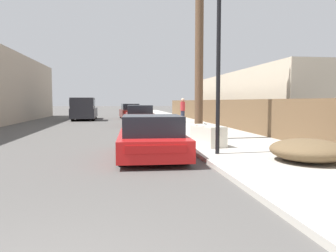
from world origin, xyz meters
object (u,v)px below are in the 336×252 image
(car_parked_mid, at_px, (140,116))
(utility_pole, at_px, (199,23))
(street_lamp, at_px, (218,54))
(brush_pile, at_px, (308,150))
(parked_sports_car_red, at_px, (151,138))
(pickup_truck, at_px, (84,109))
(pedestrian, at_px, (183,110))
(car_parked_far, at_px, (130,112))
(discarded_fridge, at_px, (208,135))

(car_parked_mid, relative_size, utility_pole, 0.51)
(street_lamp, height_order, brush_pile, street_lamp)
(car_parked_mid, bearing_deg, parked_sports_car_red, -90.19)
(parked_sports_car_red, height_order, pickup_truck, pickup_truck)
(car_parked_mid, relative_size, pedestrian, 2.63)
(street_lamp, bearing_deg, parked_sports_car_red, 169.38)
(car_parked_far, distance_m, utility_pole, 18.71)
(parked_sports_car_red, distance_m, pickup_truck, 20.26)
(parked_sports_car_red, distance_m, car_parked_mid, 12.89)
(car_parked_mid, relative_size, car_parked_far, 1.05)
(parked_sports_car_red, bearing_deg, street_lamp, -8.46)
(parked_sports_car_red, xyz_separation_m, pickup_truck, (-4.00, 19.85, 0.40))
(car_parked_far, bearing_deg, street_lamp, -89.20)
(discarded_fridge, relative_size, street_lamp, 0.34)
(street_lamp, relative_size, brush_pile, 2.50)
(car_parked_far, height_order, street_lamp, street_lamp)
(pedestrian, bearing_deg, utility_pole, -97.51)
(parked_sports_car_red, relative_size, pedestrian, 2.35)
(pedestrian, bearing_deg, car_parked_far, 114.87)
(brush_pile, bearing_deg, parked_sports_car_red, 154.18)
(utility_pole, distance_m, brush_pile, 6.89)
(parked_sports_car_red, bearing_deg, pickup_truck, 103.54)
(parked_sports_car_red, relative_size, car_parked_mid, 0.89)
(pedestrian, bearing_deg, pickup_truck, 141.23)
(discarded_fridge, distance_m, brush_pile, 3.73)
(parked_sports_car_red, relative_size, car_parked_far, 0.94)
(parked_sports_car_red, relative_size, street_lamp, 0.82)
(car_parked_far, xyz_separation_m, brush_pile, (3.77, -23.27, -0.25))
(parked_sports_car_red, relative_size, brush_pile, 2.06)
(car_parked_mid, bearing_deg, pickup_truck, 124.16)
(car_parked_mid, bearing_deg, pedestrian, 17.23)
(car_parked_mid, relative_size, pickup_truck, 0.79)
(discarded_fridge, xyz_separation_m, pickup_truck, (-6.09, 18.39, 0.50))
(pickup_truck, bearing_deg, parked_sports_car_red, 100.24)
(car_parked_mid, height_order, pickup_truck, pickup_truck)
(car_parked_mid, relative_size, street_lamp, 0.92)
(pickup_truck, distance_m, pedestrian, 9.74)
(car_parked_mid, bearing_deg, car_parked_far, 94.36)
(car_parked_far, relative_size, utility_pole, 0.48)
(utility_pole, height_order, pedestrian, utility_pole)
(car_parked_mid, height_order, car_parked_far, car_parked_far)
(pickup_truck, bearing_deg, car_parked_far, -159.92)
(pickup_truck, bearing_deg, brush_pile, 108.66)
(street_lamp, bearing_deg, brush_pile, -37.72)
(utility_pole, bearing_deg, car_parked_mid, 100.54)
(pickup_truck, bearing_deg, car_parked_mid, 121.28)
(parked_sports_car_red, bearing_deg, car_parked_mid, 90.23)
(discarded_fridge, distance_m, street_lamp, 3.11)
(discarded_fridge, distance_m, pedestrian, 12.40)
(pickup_truck, height_order, utility_pole, utility_pole)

